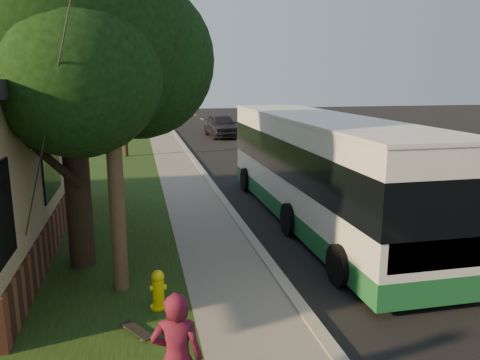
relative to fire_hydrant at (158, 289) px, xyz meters
name	(u,v)px	position (x,y,z in m)	size (l,w,h in m)	color
ground	(291,297)	(2.60, 0.00, -0.43)	(120.00, 120.00, 0.00)	black
road	(306,182)	(6.60, 10.00, -0.43)	(8.00, 80.00, 0.01)	black
curb	(212,185)	(2.60, 10.00, -0.37)	(0.25, 80.00, 0.12)	gray
sidewalk	(187,187)	(1.60, 10.00, -0.39)	(2.00, 80.00, 0.08)	slate
grass_verge	(96,191)	(-1.90, 10.00, -0.40)	(5.00, 80.00, 0.07)	black
fire_hydrant	(158,289)	(0.00, 0.00, 0.00)	(0.32, 0.32, 0.74)	yellow
utility_pole	(108,58)	(-0.71, 0.99, 4.20)	(2.86, 3.21, 9.07)	#473321
leafy_tree	(69,35)	(-1.57, 2.65, 4.73)	(6.30, 6.00, 7.80)	black
bare_tree_near	(124,118)	(-0.90, 18.00, 1.72)	(1.38, 1.21, 4.31)	black
bare_tree_far	(134,108)	(-0.40, 30.00, 1.57)	(1.38, 1.21, 4.03)	black
traffic_signal	(174,91)	(3.10, 34.00, 2.73)	(0.18, 0.22, 5.50)	#2D2D30
transit_bus	(320,167)	(4.99, 4.61, 1.27)	(2.72, 11.81, 3.20)	silver
skateboarder	(177,360)	(0.10, -3.08, 0.51)	(0.64, 0.42, 1.75)	#531024
skateboard_main	(137,331)	(-0.40, -0.85, -0.31)	(0.57, 0.76, 0.07)	black
distant_car	(221,125)	(5.88, 26.10, 0.42)	(2.01, 4.99, 1.70)	black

